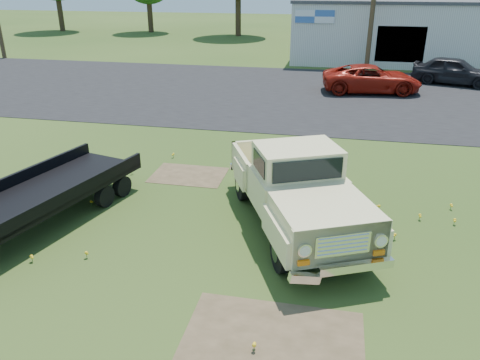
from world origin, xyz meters
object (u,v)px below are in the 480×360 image
(red_pickup, at_px, (371,79))
(dark_sedan, at_px, (454,71))
(vintage_pickup_truck, at_px, (296,187))
(flatbed_trailer, at_px, (39,190))

(red_pickup, relative_size, dark_sedan, 1.13)
(red_pickup, bearing_deg, vintage_pickup_truck, 163.30)
(flatbed_trailer, relative_size, dark_sedan, 1.35)
(vintage_pickup_truck, bearing_deg, flatbed_trailer, 164.51)
(flatbed_trailer, bearing_deg, red_pickup, 76.00)
(red_pickup, height_order, dark_sedan, dark_sedan)
(flatbed_trailer, bearing_deg, vintage_pickup_truck, 23.27)
(flatbed_trailer, distance_m, red_pickup, 18.20)
(red_pickup, bearing_deg, flatbed_trailer, 144.44)
(vintage_pickup_truck, xyz_separation_m, red_pickup, (2.51, 15.05, -0.33))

